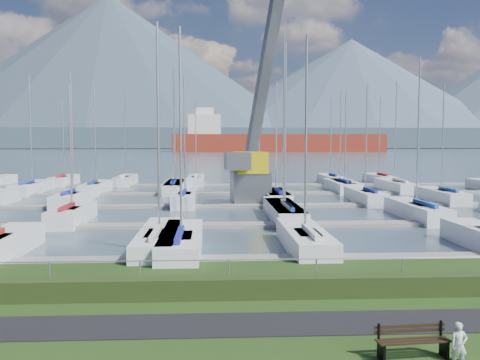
{
  "coord_description": "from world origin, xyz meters",
  "views": [
    {
      "loc": [
        -1.55,
        -17.84,
        5.29
      ],
      "look_at": [
        0.0,
        12.0,
        3.0
      ],
      "focal_mm": 40.0,
      "sensor_mm": 36.0,
      "label": 1
    }
  ],
  "objects": [
    {
      "name": "water",
      "position": [
        0.0,
        260.0,
        -0.4
      ],
      "size": [
        800.0,
        540.0,
        0.2
      ],
      "primitive_type": "cube",
      "color": "#40525E"
    },
    {
      "name": "bench_right",
      "position": [
        3.26,
        -5.52,
        0.42
      ],
      "size": [
        1.83,
        0.57,
        0.85
      ],
      "rotation": [
        0.0,
        0.0,
        0.09
      ],
      "color": "black",
      "rests_on": "grass"
    },
    {
      "name": "mountains",
      "position": [
        7.35,
        404.62,
        46.68
      ],
      "size": [
        1190.0,
        360.0,
        115.0
      ],
      "color": "#435562",
      "rests_on": "water"
    },
    {
      "name": "foothill",
      "position": [
        0.0,
        330.0,
        6.0
      ],
      "size": [
        900.0,
        80.0,
        12.0
      ],
      "primitive_type": "cube",
      "color": "#40525E",
      "rests_on": "water"
    },
    {
      "name": "person",
      "position": [
        4.29,
        -5.78,
        0.55
      ],
      "size": [
        0.41,
        0.27,
        1.1
      ],
      "primitive_type": "imported",
      "rotation": [
        0.0,
        0.0,
        -0.02
      ],
      "color": "silver",
      "rests_on": "grass"
    },
    {
      "name": "cargo_ship_mid",
      "position": [
        23.31,
        219.55,
        3.6
      ],
      "size": [
        93.54,
        19.24,
        21.5
      ],
      "rotation": [
        0.0,
        0.0,
        0.01
      ],
      "color": "maroon",
      "rests_on": "water"
    },
    {
      "name": "docks",
      "position": [
        0.0,
        26.0,
        -0.22
      ],
      "size": [
        90.0,
        41.6,
        0.25
      ],
      "color": "gray",
      "rests_on": "water"
    },
    {
      "name": "fence",
      "position": [
        0.0,
        0.0,
        1.2
      ],
      "size": [
        80.0,
        0.04,
        0.04
      ],
      "primitive_type": "cylinder",
      "rotation": [
        0.0,
        1.57,
        0.0
      ],
      "color": "#94969C",
      "rests_on": "grass"
    },
    {
      "name": "hedge",
      "position": [
        0.0,
        -0.4,
        0.35
      ],
      "size": [
        80.0,
        0.7,
        0.7
      ],
      "primitive_type": "cube",
      "color": "#253413",
      "rests_on": "grass"
    },
    {
      "name": "sailboat_fleet",
      "position": [
        -2.0,
        28.5,
        5.33
      ],
      "size": [
        75.39,
        49.38,
        13.29
      ],
      "color": "beige",
      "rests_on": "water"
    },
    {
      "name": "crane",
      "position": [
        2.17,
        29.17,
        5.33
      ],
      "size": [
        5.95,
        13.23,
        22.35
      ],
      "rotation": [
        0.0,
        0.0,
        0.07
      ],
      "color": "#585C60",
      "rests_on": "water"
    },
    {
      "name": "path",
      "position": [
        0.0,
        -3.0,
        0.01
      ],
      "size": [
        160.0,
        2.0,
        0.04
      ],
      "primitive_type": "cube",
      "color": "black",
      "rests_on": "grass"
    }
  ]
}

